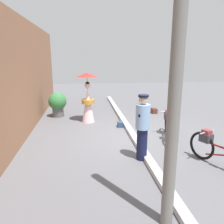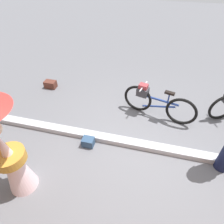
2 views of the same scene
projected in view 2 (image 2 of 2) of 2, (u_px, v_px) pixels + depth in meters
The scene contains 6 objects.
ground_plane at pixel (143, 147), 4.13m from camera, with size 30.00×30.00×0.00m, color slate.
sidewalk_curb at pixel (143, 145), 4.09m from camera, with size 14.00×0.20×0.12m, color #B2B2B7.
bicycle_far_side at pixel (156, 102), 4.63m from camera, with size 1.76×0.59×0.81m.
person_with_parasol at pixel (5, 151), 2.86m from camera, with size 0.81×0.81×1.91m.
backpack_on_pavement at pixel (51, 84), 5.80m from camera, with size 0.34×0.22×0.21m.
backpack_spare at pixel (88, 142), 4.11m from camera, with size 0.25×0.20×0.19m.
Camera 2 is at (0.00, 2.72, 3.26)m, focal length 30.96 mm.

